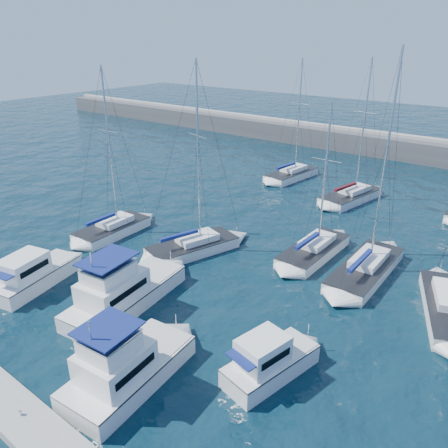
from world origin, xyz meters
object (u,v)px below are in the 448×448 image
Objects in this scene: motor_yacht_stbd_outer at (268,363)px; sailboat_mid_a at (112,229)px; motor_yacht_port_outer at (32,275)px; motor_yacht_port_inner at (121,293)px; motor_yacht_stbd_inner at (124,368)px; sailboat_mid_b at (193,246)px; sailboat_mid_d at (366,269)px; sailboat_mid_c at (314,250)px; sailboat_back_b at (351,196)px; sailboat_back_a at (291,174)px.

motor_yacht_stbd_outer is 22.96m from sailboat_mid_a.
motor_yacht_port_inner is at bearing 4.51° from motor_yacht_port_outer.
sailboat_mid_b is at bearing 112.64° from motor_yacht_stbd_inner.
motor_yacht_stbd_inner is at bearing -106.96° from sailboat_mid_d.
sailboat_mid_c is 15.24m from sailboat_back_b.
sailboat_mid_d reaches higher than sailboat_mid_b.
motor_yacht_stbd_outer is 15.97m from sailboat_mid_b.
motor_yacht_stbd_inner is 1.29× the size of motor_yacht_stbd_outer.
motor_yacht_port_inner is 0.63× the size of sailboat_back_b.
sailboat_mid_b is (-7.49, 14.15, -0.59)m from motor_yacht_stbd_inner.
motor_yacht_port_outer is 1.21× the size of motor_yacht_stbd_outer.
motor_yacht_stbd_inner is 0.45× the size of sailboat_mid_d.
sailboat_mid_a is 26.26m from sailboat_back_a.
sailboat_back_a is at bearing 77.68° from sailboat_mid_a.
motor_yacht_port_inner is 0.65× the size of sailboat_back_a.
sailboat_back_a is (-17.15, 18.64, -0.01)m from sailboat_mid_d.
sailboat_mid_d is at bearing -40.07° from sailboat_back_a.
sailboat_mid_a is 0.96× the size of sailboat_mid_b.
sailboat_mid_a is at bearing -111.31° from sailboat_back_b.
motor_yacht_port_inner is at bearing -165.51° from motor_yacht_stbd_outer.
sailboat_mid_c reaches higher than motor_yacht_port_outer.
sailboat_back_b is (-7.42, 29.62, -0.41)m from motor_yacht_stbd_outer.
motor_yacht_port_outer is 0.47× the size of sailboat_mid_a.
motor_yacht_port_inner reaches higher than motor_yacht_port_outer.
sailboat_mid_a is at bearing -93.34° from sailboat_back_a.
motor_yacht_port_inner is 33.74m from sailboat_back_a.
sailboat_mid_d reaches higher than motor_yacht_port_inner.
motor_yacht_stbd_inner is 0.50× the size of sailboat_back_b.
motor_yacht_stbd_outer is 15.36m from sailboat_mid_c.
motor_yacht_port_inner is 9.49m from sailboat_mid_b.
sailboat_back_a is at bearing 74.26° from motor_yacht_port_outer.
motor_yacht_stbd_outer is at bearing -64.67° from sailboat_back_b.
sailboat_mid_b is at bearing -73.86° from sailboat_back_a.
sailboat_mid_b is 0.94× the size of sailboat_mid_d.
sailboat_mid_d reaches higher than motor_yacht_stbd_outer.
sailboat_mid_a is 18.87m from sailboat_mid_c.
motor_yacht_port_inner is 7.59m from motor_yacht_stbd_inner.
motor_yacht_stbd_outer is at bearing 37.05° from motor_yacht_stbd_inner.
motor_yacht_port_outer is 0.42× the size of sailboat_mid_d.
sailboat_mid_c is 0.77× the size of sailboat_mid_d.
motor_yacht_port_inner is at bearing -113.79° from sailboat_mid_c.
sailboat_mid_c is at bearing -67.97° from sailboat_back_b.
sailboat_back_b is (11.69, 32.33, -0.41)m from motor_yacht_port_outer.
sailboat_mid_a reaches higher than motor_yacht_stbd_outer.
sailboat_mid_c is at bearing 51.70° from sailboat_mid_b.
sailboat_back_a is 10.10m from sailboat_back_b.
sailboat_mid_b is 14.45m from sailboat_mid_d.
motor_yacht_stbd_outer is 0.38× the size of sailboat_back_b.
sailboat_mid_c is (8.70, 5.77, -0.04)m from sailboat_mid_b.
motor_yacht_port_outer is 19.30m from motor_yacht_stbd_outer.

